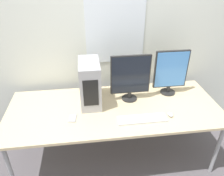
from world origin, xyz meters
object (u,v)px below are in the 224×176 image
(pc_tower, at_px, (90,83))
(monitor_main, at_px, (130,77))
(cell_phone, at_px, (73,118))
(monitor_right_near, at_px, (171,72))
(mouse, at_px, (170,114))
(keyboard, at_px, (142,119))

(pc_tower, xyz_separation_m, monitor_main, (0.43, 0.01, 0.04))
(monitor_main, bearing_deg, cell_phone, -156.03)
(monitor_right_near, height_order, cell_phone, monitor_right_near)
(monitor_right_near, bearing_deg, cell_phone, -162.42)
(mouse, bearing_deg, monitor_right_near, 73.41)
(monitor_right_near, xyz_separation_m, cell_phone, (-1.10, -0.35, -0.27))
(monitor_main, bearing_deg, mouse, -45.80)
(monitor_right_near, distance_m, cell_phone, 1.19)
(keyboard, bearing_deg, monitor_main, 97.24)
(keyboard, distance_m, cell_phone, 0.69)
(monitor_right_near, bearing_deg, monitor_main, -171.56)
(pc_tower, relative_size, mouse, 5.92)
(monitor_right_near, bearing_deg, pc_tower, -175.03)
(monitor_main, distance_m, keyboard, 0.47)
(pc_tower, relative_size, monitor_main, 0.91)
(mouse, height_order, cell_phone, mouse)
(keyboard, xyz_separation_m, mouse, (0.30, 0.03, 0.00))
(pc_tower, relative_size, keyboard, 0.99)
(mouse, bearing_deg, monitor_main, 134.20)
(keyboard, height_order, cell_phone, keyboard)
(monitor_main, bearing_deg, pc_tower, -178.87)
(monitor_main, distance_m, cell_phone, 0.74)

